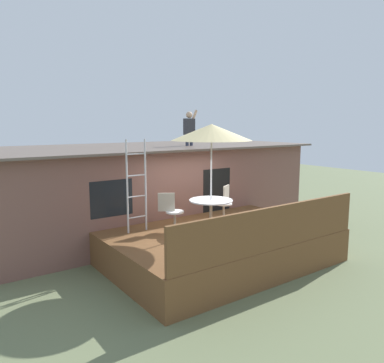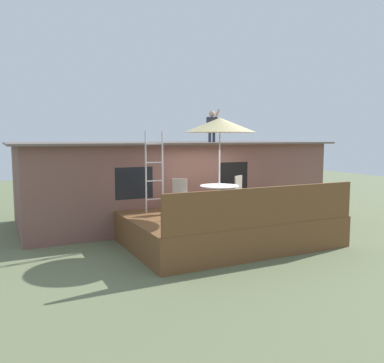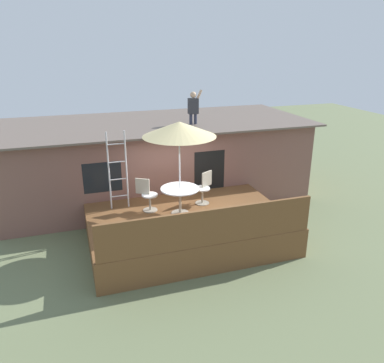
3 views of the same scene
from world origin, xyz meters
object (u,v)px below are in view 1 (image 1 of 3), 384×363
object	(u,v)px
patio_chair_left	(172,212)
patio_chair_right	(225,203)
person_figure	(189,126)
step_ladder	(137,186)
patio_table	(211,206)
patio_umbrella	(212,132)

from	to	relation	value
patio_chair_left	patio_chair_right	bearing A→B (deg)	32.80
person_figure	patio_chair_left	bearing A→B (deg)	-133.24
step_ladder	patio_chair_left	size ratio (longest dim) A/B	2.39
patio_table	patio_chair_right	bearing A→B (deg)	30.61
step_ladder	patio_chair_right	world-z (taller)	step_ladder
patio_table	patio_umbrella	size ratio (longest dim) A/B	0.41
patio_umbrella	step_ladder	world-z (taller)	patio_umbrella
patio_chair_left	patio_chair_right	distance (m)	1.67
step_ladder	patio_chair_right	xyz separation A→B (m)	(2.37, -0.41, -0.64)
patio_umbrella	patio_chair_right	distance (m)	2.15
patio_umbrella	step_ladder	size ratio (longest dim) A/B	1.15
patio_table	person_figure	distance (m)	3.54
patio_umbrella	patio_chair_right	world-z (taller)	patio_umbrella
patio_table	patio_chair_left	bearing A→B (deg)	147.66
patio_table	step_ladder	bearing A→B (deg)	148.29
patio_umbrella	patio_table	bearing A→B (deg)	-90.00
step_ladder	patio_chair_right	size ratio (longest dim) A/B	2.39
person_figure	step_ladder	bearing A→B (deg)	-147.34
person_figure	patio_chair_left	world-z (taller)	person_figure
patio_table	person_figure	world-z (taller)	person_figure
patio_table	patio_umbrella	world-z (taller)	patio_umbrella
patio_table	person_figure	size ratio (longest dim) A/B	0.94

